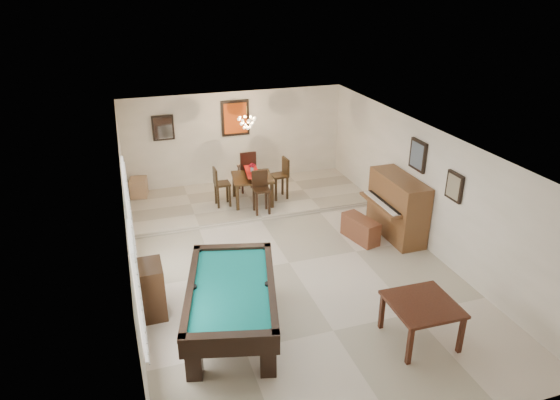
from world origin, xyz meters
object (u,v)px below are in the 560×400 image
dining_table (252,187)px  dining_chair_north (247,171)px  piano_bench (360,229)px  dining_chair_south (261,193)px  dining_chair_west (222,187)px  corner_bench (139,187)px  square_table (420,321)px  chandelier (247,119)px  dining_chair_east (279,179)px  upright_piano (391,208)px  flower_vase (252,168)px  apothecary_chest (151,290)px  pool_table (232,309)px

dining_table → dining_chair_north: 0.77m
piano_bench → dining_chair_south: dining_chair_south is taller
dining_chair_west → corner_bench: bearing=56.5°
square_table → chandelier: chandelier is taller
piano_bench → dining_chair_east: bearing=113.3°
upright_piano → dining_chair_east: bearing=125.1°
dining_chair_north → corner_bench: dining_chair_north is taller
upright_piano → flower_vase: (-2.49, 2.48, 0.35)m
flower_vase → dining_chair_north: bearing=86.4°
dining_chair_north → chandelier: bearing=80.7°
apothecary_chest → dining_chair_west: size_ratio=0.97×
dining_chair_south → dining_chair_east: (0.68, 0.71, 0.02)m
pool_table → dining_chair_north: bearing=87.1°
dining_chair_north → corner_bench: size_ratio=2.19×
flower_vase → dining_chair_east: size_ratio=0.22×
piano_bench → dining_chair_west: size_ratio=0.95×
piano_bench → dining_chair_north: (-1.74, 3.21, 0.42)m
dining_chair_west → corner_bench: 2.33m
dining_table → dining_chair_south: bearing=-86.4°
dining_chair_north → chandelier: chandelier is taller
dining_chair_north → chandelier: 1.59m
square_table → piano_bench: bearing=79.7°
upright_piano → piano_bench: size_ratio=1.77×
square_table → apothecary_chest: size_ratio=1.06×
flower_vase → dining_chair_west: flower_vase is taller
square_table → apothecary_chest: bearing=153.2°
apothecary_chest → corner_bench: apothecary_chest is taller
apothecary_chest → dining_chair_west: 4.30m
dining_chair_north → upright_piano: bearing=126.5°
dining_table → dining_chair_east: bearing=2.9°
flower_vase → dining_chair_east: bearing=2.9°
dining_chair_west → chandelier: chandelier is taller
dining_chair_west → dining_chair_east: 1.48m
dining_chair_east → pool_table: bearing=-30.9°
pool_table → chandelier: chandelier is taller
dining_chair_north → dining_chair_south: bearing=89.2°
square_table → dining_chair_north: dining_chair_north is taller
square_table → upright_piano: upright_piano is taller
apothecary_chest → dining_chair_north: bearing=57.9°
upright_piano → dining_chair_west: (-3.25, 2.51, -0.08)m
apothecary_chest → dining_chair_north: (2.84, 4.52, 0.20)m
dining_chair_west → flower_vase: bearing=-92.9°
apothecary_chest → dining_chair_east: (3.51, 3.80, 0.17)m
flower_vase → dining_chair_north: dining_chair_north is taller
pool_table → apothecary_chest: size_ratio=2.66×
dining_chair_west → pool_table: bearing=169.1°
dining_table → chandelier: bearing=94.8°
upright_piano → dining_table: upright_piano is taller
piano_bench → dining_chair_west: bearing=135.8°
piano_bench → dining_chair_west: dining_chair_west is taller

